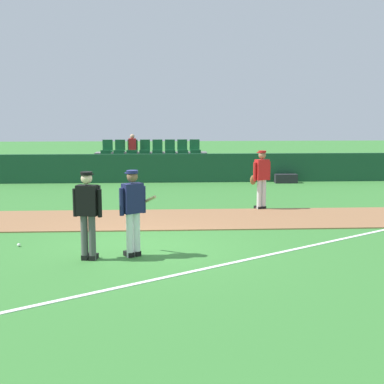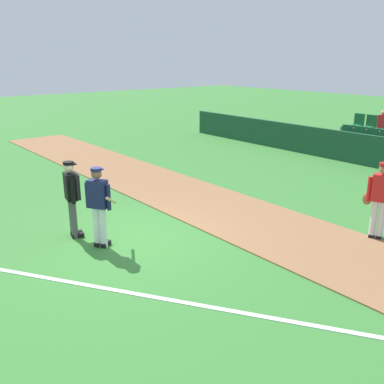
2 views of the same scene
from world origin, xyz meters
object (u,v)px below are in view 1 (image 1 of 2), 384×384
at_px(umpire_home_plate, 88,210).
at_px(baseball, 19,245).
at_px(batter_navy_jersey, 133,210).
at_px(equipment_bag, 286,179).
at_px(runner_red_jersey, 261,178).

xyz_separation_m(umpire_home_plate, baseball, (-1.68, 1.12, -0.96)).
distance_m(batter_navy_jersey, equipment_bag, 12.15).
xyz_separation_m(umpire_home_plate, equipment_bag, (6.47, 10.96, -0.82)).
bearing_deg(batter_navy_jersey, umpire_home_plate, -166.79).
relative_size(batter_navy_jersey, runner_red_jersey, 1.00).
xyz_separation_m(runner_red_jersey, equipment_bag, (2.09, 5.78, -0.78)).
distance_m(umpire_home_plate, runner_red_jersey, 6.78).
bearing_deg(baseball, batter_navy_jersey, -19.73).
xyz_separation_m(batter_navy_jersey, umpire_home_plate, (-0.87, -0.20, 0.03)).
relative_size(umpire_home_plate, runner_red_jersey, 1.00).
bearing_deg(runner_red_jersey, umpire_home_plate, -130.19).
distance_m(umpire_home_plate, equipment_bag, 12.75).
distance_m(runner_red_jersey, baseball, 7.35).
distance_m(runner_red_jersey, equipment_bag, 6.19).
height_order(batter_navy_jersey, umpire_home_plate, same).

